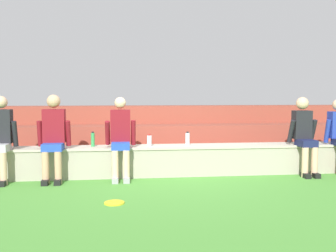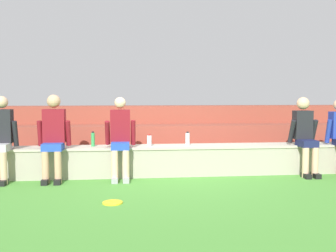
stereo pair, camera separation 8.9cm
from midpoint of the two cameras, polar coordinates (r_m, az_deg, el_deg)
name	(u,v)px [view 1 (the left image)]	position (r m, az deg, el deg)	size (l,w,h in m)	color
ground_plane	(167,178)	(6.60, -0.59, -7.69)	(80.00, 80.00, 0.00)	#4C9338
stone_seating_wall	(165,159)	(6.78, -0.80, -4.98)	(7.41, 0.51, 0.52)	#A8A08E
brick_bleachers	(156,139)	(8.45, -2.03, -1.88)	(11.27, 2.20, 1.16)	brown
person_far_left	(1,137)	(6.73, -23.91, -1.53)	(0.49, 0.54, 1.39)	#DBAD89
person_left_of_center	(53,135)	(6.53, -16.99, -1.27)	(0.53, 0.56, 1.41)	tan
person_center	(120,136)	(6.44, -7.45, -1.50)	(0.51, 0.56, 1.37)	beige
person_right_of_center	(304,133)	(7.16, 19.21, -1.03)	(0.49, 0.59, 1.37)	#DBAD89
water_bottle_mid_right	(188,139)	(6.74, 2.53, -1.95)	(0.07, 0.07, 0.24)	silver
water_bottle_center_gap	(93,139)	(6.75, -11.45, -1.97)	(0.06, 0.06, 0.26)	green
water_bottle_near_left	(149,141)	(6.68, -3.17, -2.17)	(0.08, 0.08, 0.21)	silver
frisbee	(114,203)	(5.15, -8.47, -11.19)	(0.27, 0.27, 0.02)	yellow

